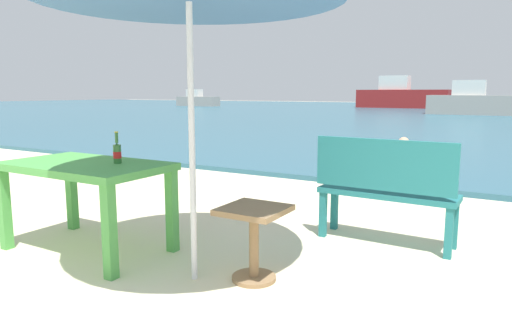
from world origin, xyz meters
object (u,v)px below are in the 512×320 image
at_px(bench_teal_center, 385,185).
at_px(boat_cargo_ship, 401,96).
at_px(side_table_wood, 254,233).
at_px(boat_sailboat, 197,100).
at_px(boat_fishing_trawler, 476,102).
at_px(picnic_table_green, 86,175).
at_px(beer_bottle_amber, 117,152).
at_px(swimmer_person, 403,150).

relative_size(bench_teal_center, boat_cargo_ship, 0.17).
distance_m(side_table_wood, bench_teal_center, 1.40).
distance_m(bench_teal_center, boat_sailboat, 38.84).
relative_size(side_table_wood, boat_sailboat, 0.13).
relative_size(side_table_wood, boat_fishing_trawler, 0.10).
relative_size(picnic_table_green, boat_sailboat, 0.33).
bearing_deg(boat_sailboat, side_table_wood, -51.99).
bearing_deg(boat_cargo_ship, boat_sailboat, -166.09).
distance_m(beer_bottle_amber, swimmer_person, 6.41).
distance_m(side_table_wood, boat_cargo_ship, 36.05).
xyz_separation_m(picnic_table_green, boat_sailboat, (-22.73, 31.23, -0.02)).
relative_size(side_table_wood, boat_cargo_ship, 0.08).
distance_m(boat_cargo_ship, boat_sailboat, 17.86).
xyz_separation_m(picnic_table_green, beer_bottle_amber, (0.26, 0.11, 0.20)).
distance_m(beer_bottle_amber, bench_teal_center, 2.31).
height_order(beer_bottle_amber, side_table_wood, beer_bottle_amber).
bearing_deg(swimmer_person, bench_teal_center, -79.45).
xyz_separation_m(swimmer_person, boat_fishing_trawler, (-0.34, 19.66, 0.54)).
xyz_separation_m(bench_teal_center, boat_sailboat, (-24.88, 29.82, 0.09)).
distance_m(beer_bottle_amber, boat_cargo_ship, 35.87).
relative_size(beer_bottle_amber, swimmer_person, 0.65).
relative_size(beer_bottle_amber, side_table_wood, 0.49).
bearing_deg(boat_cargo_ship, side_table_wood, -78.89).
bearing_deg(beer_bottle_amber, boat_fishing_trawler, 88.64).
bearing_deg(boat_fishing_trawler, side_table_wood, -88.52).
xyz_separation_m(picnic_table_green, side_table_wood, (1.55, 0.16, -0.30)).
height_order(side_table_wood, boat_sailboat, boat_sailboat).
height_order(bench_teal_center, boat_sailboat, boat_sailboat).
bearing_deg(bench_teal_center, beer_bottle_amber, -145.47).
distance_m(swimmer_person, boat_cargo_ship, 29.86).
bearing_deg(side_table_wood, bench_teal_center, 64.26).
xyz_separation_m(beer_bottle_amber, swimmer_person, (0.95, 6.31, -0.61)).
height_order(picnic_table_green, boat_cargo_ship, boat_cargo_ship).
relative_size(side_table_wood, bench_teal_center, 0.45).
bearing_deg(boat_cargo_ship, boat_fishing_trawler, -56.39).
height_order(boat_fishing_trawler, boat_sailboat, boat_fishing_trawler).
relative_size(swimmer_person, boat_cargo_ship, 0.06).
bearing_deg(boat_sailboat, boat_cargo_ship, 13.91).
bearing_deg(swimmer_person, side_table_wood, -86.96).
distance_m(side_table_wood, boat_sailboat, 39.44).
xyz_separation_m(swimmer_person, boat_sailboat, (-23.95, 24.81, 0.39)).
bearing_deg(boat_cargo_ship, bench_teal_center, -77.52).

